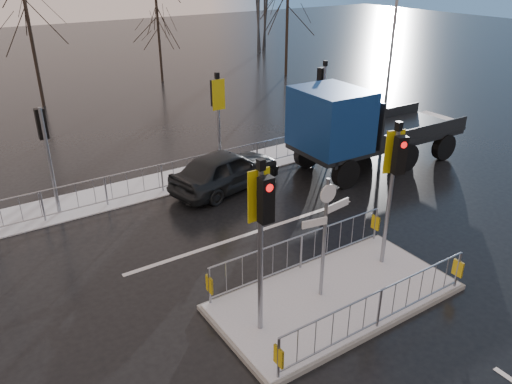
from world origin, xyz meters
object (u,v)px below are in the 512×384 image
traffic_island (335,286)px  car_far_lane (226,170)px  street_lamp_right (394,36)px  flatbed_truck (351,127)px

traffic_island → car_far_lane: traffic_island is taller
car_far_lane → street_lamp_right: street_lamp_right is taller
flatbed_truck → street_lamp_right: size_ratio=0.91×
street_lamp_right → car_far_lane: bearing=-171.1°
traffic_island → car_far_lane: (1.03, 6.99, 0.34)m
traffic_island → street_lamp_right: street_lamp_right is taller
car_far_lane → flatbed_truck: 5.04m
traffic_island → car_far_lane: size_ratio=1.41×
car_far_lane → street_lamp_right: size_ratio=0.53×
car_far_lane → street_lamp_right: (9.56, 1.50, 3.66)m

